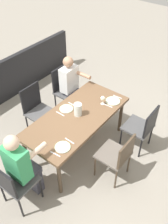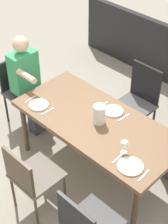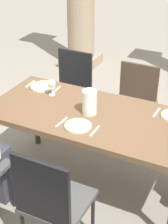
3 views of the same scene
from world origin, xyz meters
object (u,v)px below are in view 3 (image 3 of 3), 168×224
plate_0 (43,86)px  plate_1 (78,126)px  dining_table (93,121)px  chair_mid_north (134,100)px  chair_mid_south (51,200)px  chair_west_north (70,86)px  wine_glass_0 (51,84)px  water_pitcher (89,103)px

plate_0 → plate_1: size_ratio=1.11×
plate_1 → dining_table: bearing=84.7°
chair_mid_north → chair_mid_south: size_ratio=0.91×
plate_1 → plate_0: bearing=142.4°
chair_west_north → chair_mid_north: size_ratio=1.02×
chair_mid_north → wine_glass_0: wine_glass_0 is taller
chair_mid_south → plate_0: size_ratio=3.89×
plate_0 → wine_glass_0: 0.22m
chair_mid_north → water_pitcher: (-0.12, -0.84, 0.34)m
dining_table → wine_glass_0: 0.55m
wine_glass_0 → water_pitcher: water_pitcher is taller
chair_west_north → water_pitcher: (0.64, -0.85, 0.34)m
plate_1 → water_pitcher: size_ratio=1.05×
chair_west_north → water_pitcher: size_ratio=4.20×
plate_0 → wine_glass_0: size_ratio=1.58×
chair_mid_north → plate_1: 1.11m
chair_west_north → chair_mid_north: 0.77m
wine_glass_0 → water_pitcher: bearing=-18.4°
chair_mid_south → chair_mid_north: bearing=90.0°
dining_table → chair_mid_north: bearing=84.1°
chair_west_north → plate_1: size_ratio=4.01×
chair_mid_north → plate_1: size_ratio=3.93×
water_pitcher → chair_mid_north: bearing=81.8°
dining_table → plate_0: size_ratio=7.38×
dining_table → plate_1: (-0.02, -0.24, 0.08)m
plate_0 → water_pitcher: (0.62, -0.25, 0.09)m
chair_mid_south → plate_0: chair_mid_south is taller
plate_1 → water_pitcher: 0.25m
plate_1 → water_pitcher: water_pitcher is taller
chair_mid_north → water_pitcher: size_ratio=4.11×
chair_mid_north → plate_0: (-0.75, -0.59, 0.25)m
chair_west_north → wine_glass_0: (0.18, -0.69, 0.36)m
wine_glass_0 → chair_mid_north: bearing=49.7°
chair_mid_north → chair_mid_south: (0.00, -1.70, 0.03)m
chair_mid_north → plate_0: size_ratio=3.55×
chair_mid_south → water_pitcher: (-0.12, 0.85, 0.31)m
chair_mid_north → chair_west_north: bearing=179.7°
wine_glass_0 → dining_table: bearing=-17.2°
chair_mid_south → water_pitcher: size_ratio=4.51×
chair_west_north → plate_1: bearing=-58.8°
chair_mid_north → water_pitcher: water_pitcher is taller
plate_0 → wine_glass_0: bearing=-31.8°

